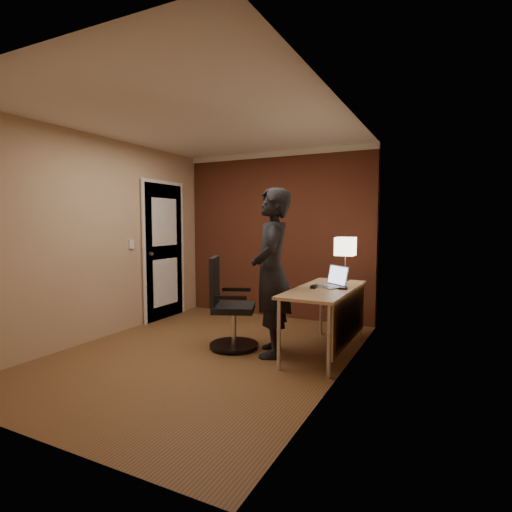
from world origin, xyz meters
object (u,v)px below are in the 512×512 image
Objects in this scene: desk_lamp at (345,247)px; office_chair at (228,309)px; mouse at (314,287)px; person at (272,272)px; laptop at (333,281)px; wallet at (343,288)px; desk at (331,300)px.

desk_lamp is 0.52× the size of office_chair.
person is (-0.41, -0.21, 0.16)m from mouse.
person reaches higher than laptop.
wallet is (0.14, -0.12, -0.05)m from laptop.
laptop is 0.72m from person.
wallet is 0.79m from person.
mouse is 0.91× the size of wallet.
desk is 0.24m from mouse.
person reaches higher than desk_lamp.
desk is at bearing -173.62° from wallet.
desk_lamp reaches higher than office_chair.
mouse is at bearing -154.33° from desk.
mouse is 1.01m from office_chair.
mouse is at bearing -125.44° from laptop.
desk_lamp is at bearing 89.92° from desk.
office_chair is (-1.11, -0.90, -0.69)m from desk_lamp.
wallet is at bearing 15.13° from office_chair.
desk is at bearing -81.85° from laptop.
wallet is at bearing 90.99° from person.
desk is 13.64× the size of wallet.
laptop is 0.41× the size of office_chair.
laptop is at bearing 98.15° from desk.
laptop is 3.81× the size of wallet.
mouse reaches higher than desk.
office_chair is (-0.94, -0.24, -0.29)m from mouse.
mouse is 0.49m from person.
person reaches higher than desk.
desk is 3.58× the size of laptop.
desk is 0.72m from person.
laptop is (-0.02, -0.45, -0.35)m from desk_lamp.
office_chair reaches higher than laptop.
desk_lamp is 0.71m from wallet.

